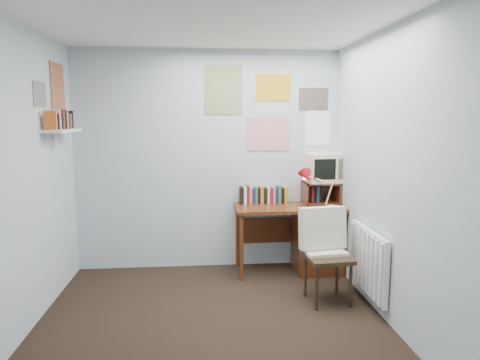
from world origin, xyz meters
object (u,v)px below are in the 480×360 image
Objects in this scene: tv_riser at (321,193)px; radiator at (368,261)px; desk_chair at (328,258)px; desk_lamp at (332,191)px; crt_tv at (323,166)px; wall_shelf at (62,131)px; desk at (312,236)px.

tv_riser is 0.50× the size of radiator.
tv_riser is (0.19, 0.96, 0.45)m from desk_chair.
desk_lamp is 0.47× the size of radiator.
crt_tv is 0.61× the size of wall_shelf.
desk_lamp reaches higher than desk_chair.
tv_riser reaches higher than desk.
desk_chair is at bearing 166.95° from radiator.
desk is at bearing 142.72° from desk_lamp.
wall_shelf is (-2.57, -0.38, 1.21)m from desk.
desk_lamp is 0.93× the size of tv_riser.
crt_tv reaches higher than tv_riser.
desk reaches higher than radiator.
radiator is (0.29, -0.93, 0.01)m from desk.
wall_shelf reaches higher than radiator.
desk_chair is at bearing -107.00° from crt_tv.
desk is at bearing 80.05° from desk_chair.
wall_shelf is (-2.50, 0.47, 1.19)m from desk_chair.
desk_chair reaches higher than desk.
wall_shelf is at bearing -169.68° from tv_riser.
desk_lamp is at bearing 4.67° from wall_shelf.
desk_chair is at bearing -94.71° from desk.
wall_shelf is at bearing -170.30° from desk_lamp.
desk_lamp is (0.17, -0.16, 0.54)m from desk.
radiator is at bearing -76.33° from desk_lamp.
wall_shelf is (-2.74, -0.22, 0.67)m from desk_lamp.
desk_lamp is at bearing -89.58° from crt_tv.
tv_riser is 1.15m from radiator.
wall_shelf reaches higher than desk.
wall_shelf reaches higher than crt_tv.
desk_chair is at bearing -101.13° from tv_riser.
wall_shelf is (-2.86, 0.55, 1.20)m from radiator.
tv_riser is 0.65× the size of wall_shelf.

